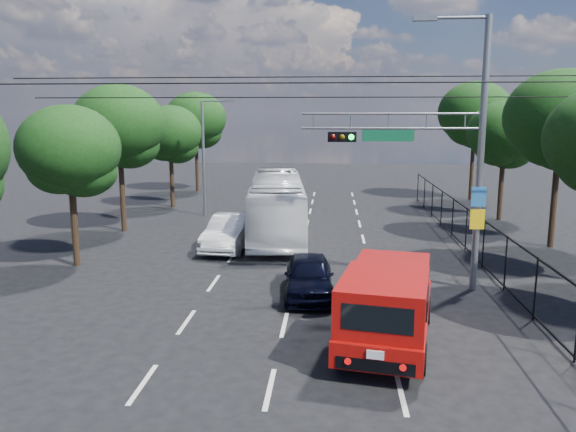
# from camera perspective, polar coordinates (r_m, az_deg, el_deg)

# --- Properties ---
(ground) EXTENTS (120.00, 120.00, 0.00)m
(ground) POSITION_cam_1_polar(r_m,az_deg,el_deg) (13.54, -1.87, -17.15)
(ground) COLOR black
(ground) RESTS_ON ground
(lane_markings) EXTENTS (6.12, 38.00, 0.01)m
(lane_markings) POSITION_cam_1_polar(r_m,az_deg,el_deg) (26.71, 1.44, -3.18)
(lane_markings) COLOR beige
(lane_markings) RESTS_ON ground
(signal_mast) EXTENTS (6.43, 0.39, 9.50)m
(signal_mast) POSITION_cam_1_polar(r_m,az_deg,el_deg) (20.33, 15.73, 7.12)
(signal_mast) COLOR slate
(signal_mast) RESTS_ON ground
(streetlight_left) EXTENTS (2.09, 0.22, 7.08)m
(streetlight_left) POSITION_cam_1_polar(r_m,az_deg,el_deg) (34.87, -8.33, 6.45)
(streetlight_left) COLOR slate
(streetlight_left) RESTS_ON ground
(utility_wires) EXTENTS (22.00, 5.04, 0.74)m
(utility_wires) POSITION_cam_1_polar(r_m,az_deg,el_deg) (20.84, 0.75, 13.05)
(utility_wires) COLOR black
(utility_wires) RESTS_ON ground
(fence_right) EXTENTS (0.06, 34.03, 2.00)m
(fence_right) POSITION_cam_1_polar(r_m,az_deg,el_deg) (25.44, 18.58, -2.03)
(fence_right) COLOR black
(fence_right) RESTS_ON ground
(tree_right_c) EXTENTS (5.10, 5.10, 8.29)m
(tree_right_c) POSITION_cam_1_polar(r_m,az_deg,el_deg) (28.92, 25.97, 8.30)
(tree_right_c) COLOR black
(tree_right_c) RESTS_ON ground
(tree_right_d) EXTENTS (4.32, 4.32, 7.02)m
(tree_right_d) POSITION_cam_1_polar(r_m,az_deg,el_deg) (35.44, 21.14, 7.40)
(tree_right_d) COLOR black
(tree_right_d) RESTS_ON ground
(tree_right_e) EXTENTS (5.28, 5.28, 8.58)m
(tree_right_e) POSITION_cam_1_polar(r_m,az_deg,el_deg) (43.20, 18.47, 9.41)
(tree_right_e) COLOR black
(tree_right_e) RESTS_ON ground
(tree_left_b) EXTENTS (4.08, 4.08, 6.63)m
(tree_left_b) POSITION_cam_1_polar(r_m,az_deg,el_deg) (24.41, -21.23, 5.74)
(tree_left_b) COLOR black
(tree_left_b) RESTS_ON ground
(tree_left_c) EXTENTS (4.80, 4.80, 7.80)m
(tree_left_c) POSITION_cam_1_polar(r_m,az_deg,el_deg) (31.04, -16.75, 8.34)
(tree_left_c) COLOR black
(tree_left_c) RESTS_ON ground
(tree_left_d) EXTENTS (4.20, 4.20, 6.83)m
(tree_left_d) POSITION_cam_1_polar(r_m,az_deg,el_deg) (38.52, -11.84, 7.85)
(tree_left_d) COLOR black
(tree_left_d) RESTS_ON ground
(tree_left_e) EXTENTS (4.92, 4.92, 7.99)m
(tree_left_e) POSITION_cam_1_polar(r_m,az_deg,el_deg) (46.28, -9.33, 9.32)
(tree_left_e) COLOR black
(tree_left_e) RESTS_ON ground
(red_pickup) EXTENTS (3.21, 6.23, 2.21)m
(red_pickup) POSITION_cam_1_polar(r_m,az_deg,el_deg) (15.72, 10.09, -8.64)
(red_pickup) COLOR black
(red_pickup) RESTS_ON ground
(navy_hatchback) EXTENTS (1.88, 4.22, 1.41)m
(navy_hatchback) POSITION_cam_1_polar(r_m,az_deg,el_deg) (19.62, 2.14, -6.07)
(navy_hatchback) COLOR black
(navy_hatchback) RESTS_ON ground
(white_bus) EXTENTS (3.73, 11.55, 3.16)m
(white_bus) POSITION_cam_1_polar(r_m,az_deg,el_deg) (29.09, -1.17, 1.11)
(white_bus) COLOR white
(white_bus) RESTS_ON ground
(white_van) EXTENTS (2.10, 4.94, 1.59)m
(white_van) POSITION_cam_1_polar(r_m,az_deg,el_deg) (26.43, -5.91, -1.62)
(white_van) COLOR silver
(white_van) RESTS_ON ground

